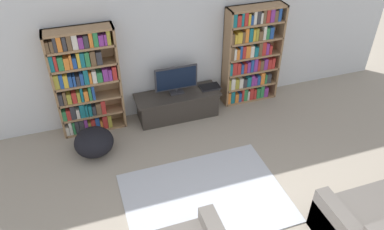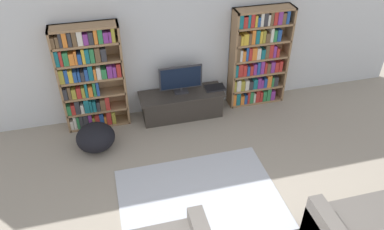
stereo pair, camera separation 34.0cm
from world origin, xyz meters
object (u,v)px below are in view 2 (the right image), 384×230
(bookshelf_left, at_px, (89,77))
(laptop, at_px, (215,88))
(television, at_px, (181,79))
(tv_stand, at_px, (182,104))
(bookshelf_right, at_px, (257,58))
(beanbag_ottoman, at_px, (96,137))

(bookshelf_left, bearing_deg, laptop, -3.19)
(laptop, bearing_deg, television, 177.28)
(tv_stand, height_order, laptop, laptop)
(bookshelf_left, xyz_separation_m, tv_stand, (1.48, -0.13, -0.69))
(bookshelf_right, height_order, television, bookshelf_right)
(bookshelf_right, bearing_deg, laptop, -171.78)
(bookshelf_left, height_order, bookshelf_right, same)
(bookshelf_right, relative_size, beanbag_ottoman, 2.98)
(laptop, bearing_deg, tv_stand, -178.64)
(tv_stand, xyz_separation_m, television, (0.00, 0.04, 0.49))
(beanbag_ottoman, bearing_deg, bookshelf_left, 87.02)
(bookshelf_right, distance_m, beanbag_ottoman, 3.08)
(bookshelf_right, relative_size, television, 2.42)
(bookshelf_left, height_order, beanbag_ottoman, bookshelf_left)
(bookshelf_left, height_order, tv_stand, bookshelf_left)
(bookshelf_right, bearing_deg, beanbag_ottoman, -167.28)
(television, xyz_separation_m, laptop, (0.61, -0.03, -0.25))
(bookshelf_left, relative_size, bookshelf_right, 1.00)
(bookshelf_right, height_order, beanbag_ottoman, bookshelf_right)
(television, bearing_deg, tv_stand, -90.00)
(bookshelf_right, bearing_deg, bookshelf_left, 179.97)
(bookshelf_right, bearing_deg, television, -176.48)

